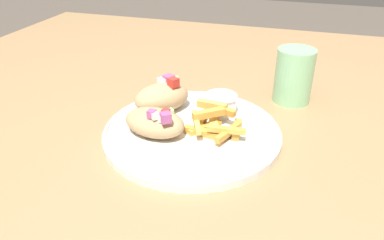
{
  "coord_description": "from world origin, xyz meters",
  "views": [
    {
      "loc": [
        0.19,
        -0.56,
        1.1
      ],
      "look_at": [
        0.02,
        -0.01,
        0.78
      ],
      "focal_mm": 35.0,
      "sensor_mm": 36.0,
      "label": 1
    }
  ],
  "objects_px": {
    "water_glass": "(293,78)",
    "sauce_ramekin": "(221,103)",
    "fries_pile": "(214,123)",
    "pita_sandwich_far": "(162,97)",
    "plate": "(192,132)",
    "pita_sandwich_near": "(155,122)"
  },
  "relations": [
    {
      "from": "water_glass",
      "to": "pita_sandwich_far",
      "type": "bearing_deg",
      "value": -148.12
    },
    {
      "from": "sauce_ramekin",
      "to": "water_glass",
      "type": "relative_size",
      "value": 0.56
    },
    {
      "from": "fries_pile",
      "to": "sauce_ramekin",
      "type": "relative_size",
      "value": 1.71
    },
    {
      "from": "pita_sandwich_far",
      "to": "plate",
      "type": "bearing_deg",
      "value": -83.11
    },
    {
      "from": "fries_pile",
      "to": "water_glass",
      "type": "relative_size",
      "value": 0.97
    },
    {
      "from": "pita_sandwich_far",
      "to": "water_glass",
      "type": "bearing_deg",
      "value": -14.83
    },
    {
      "from": "plate",
      "to": "sauce_ramekin",
      "type": "relative_size",
      "value": 4.95
    },
    {
      "from": "water_glass",
      "to": "sauce_ramekin",
      "type": "bearing_deg",
      "value": -134.53
    },
    {
      "from": "pita_sandwich_far",
      "to": "fries_pile",
      "type": "relative_size",
      "value": 1.18
    },
    {
      "from": "sauce_ramekin",
      "to": "plate",
      "type": "bearing_deg",
      "value": -113.28
    },
    {
      "from": "pita_sandwich_far",
      "to": "fries_pile",
      "type": "xyz_separation_m",
      "value": [
        0.11,
        -0.05,
        -0.01
      ]
    },
    {
      "from": "pita_sandwich_far",
      "to": "fries_pile",
      "type": "bearing_deg",
      "value": -68.28
    },
    {
      "from": "pita_sandwich_near",
      "to": "pita_sandwich_far",
      "type": "distance_m",
      "value": 0.09
    },
    {
      "from": "pita_sandwich_far",
      "to": "sauce_ramekin",
      "type": "relative_size",
      "value": 2.02
    },
    {
      "from": "pita_sandwich_far",
      "to": "water_glass",
      "type": "xyz_separation_m",
      "value": [
        0.24,
        0.15,
        0.01
      ]
    },
    {
      "from": "pita_sandwich_far",
      "to": "sauce_ramekin",
      "type": "bearing_deg",
      "value": -36.57
    },
    {
      "from": "fries_pile",
      "to": "sauce_ramekin",
      "type": "bearing_deg",
      "value": 92.69
    },
    {
      "from": "fries_pile",
      "to": "water_glass",
      "type": "distance_m",
      "value": 0.23
    },
    {
      "from": "plate",
      "to": "water_glass",
      "type": "distance_m",
      "value": 0.26
    },
    {
      "from": "fries_pile",
      "to": "water_glass",
      "type": "height_order",
      "value": "water_glass"
    },
    {
      "from": "water_glass",
      "to": "plate",
      "type": "bearing_deg",
      "value": -127.75
    },
    {
      "from": "fries_pile",
      "to": "water_glass",
      "type": "xyz_separation_m",
      "value": [
        0.12,
        0.19,
        0.02
      ]
    }
  ]
}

